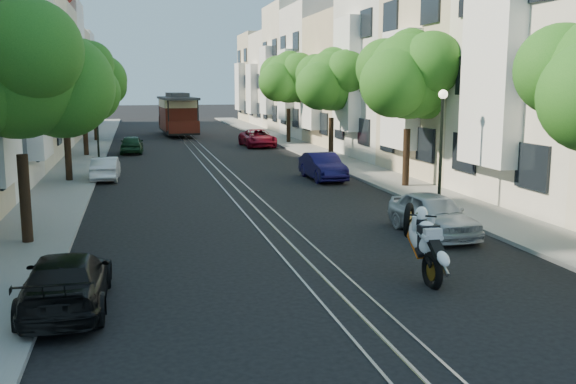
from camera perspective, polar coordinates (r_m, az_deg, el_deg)
ground at (r=45.07m, az=-8.02°, el=3.77°), size 200.00×200.00×0.00m
sidewalk_east at (r=46.29m, az=0.97°, el=4.09°), size 2.50×80.00×0.12m
sidewalk_west at (r=44.98m, az=-17.27°, el=3.50°), size 2.50×80.00×0.12m
rail_left at (r=45.02m, az=-8.72°, el=3.76°), size 0.06×80.00×0.02m
rail_slot at (r=45.07m, az=-8.02°, el=3.79°), size 0.06×80.00×0.02m
rail_right at (r=45.12m, az=-7.32°, el=3.81°), size 0.06×80.00×0.02m
lane_line at (r=45.07m, az=-8.02°, el=3.78°), size 0.08×80.00×0.01m
townhouses_east at (r=47.36m, az=6.52°, el=10.36°), size 7.75×72.00×12.00m
townhouses_west at (r=45.24m, az=-23.52°, el=9.55°), size 7.75×72.00×11.76m
tree_e_b at (r=28.05m, az=10.81°, el=9.94°), size 4.93×4.08×6.68m
tree_e_c at (r=38.36m, az=4.01°, el=9.73°), size 4.84×3.99×6.52m
tree_e_d at (r=48.98m, az=0.12°, el=10.02°), size 5.01×4.16×6.85m
tree_w_a at (r=18.87m, az=-22.82°, el=9.65°), size 4.93×4.08×6.68m
tree_w_b at (r=30.78m, az=-19.17°, el=8.91°), size 4.72×3.87×6.27m
tree_w_c at (r=41.74m, az=-17.73°, el=9.94°), size 5.13×4.28×7.09m
tree_w_d at (r=52.72m, az=-16.83°, el=9.29°), size 4.84×3.99×6.52m
lamp_east at (r=23.20m, az=13.50°, el=5.29°), size 0.32×0.32×4.16m
lamp_west at (r=38.75m, az=-16.64°, el=6.76°), size 0.32×0.32×4.16m
sportbike_rider at (r=15.04m, az=11.92°, el=-4.11°), size 0.60×2.25×1.74m
cable_car at (r=57.68m, az=-9.78°, el=6.98°), size 3.22×8.99×3.40m
parked_car_e_near at (r=19.61m, az=12.77°, el=-1.92°), size 1.69×3.82×1.28m
parked_car_e_mid at (r=30.35m, az=3.11°, el=2.29°), size 1.44×3.87×1.26m
parked_car_e_far at (r=46.48m, az=-2.72°, el=4.81°), size 2.27×4.61×1.26m
parked_car_w_near at (r=13.63m, az=-19.07°, el=-7.53°), size 1.66×4.01×1.16m
parked_car_w_mid at (r=31.39m, az=-15.91°, el=2.03°), size 1.28×3.40×1.11m
parked_car_w_far at (r=43.21m, az=-13.72°, el=4.15°), size 1.56×3.58×1.20m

